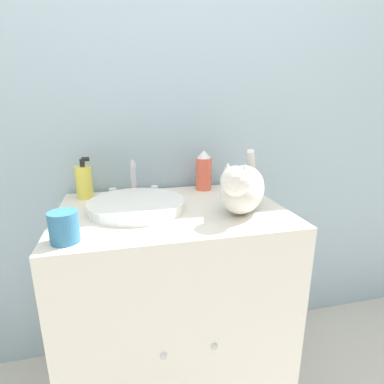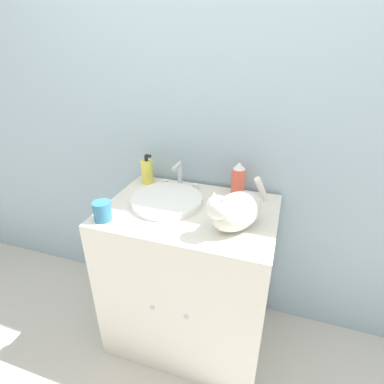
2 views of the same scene
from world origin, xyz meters
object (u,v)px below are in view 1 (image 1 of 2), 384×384
Objects in this scene: soap_bottle at (84,182)px; cup at (64,227)px; cat at (242,188)px; spray_bottle at (204,171)px.

soap_bottle is 1.91× the size of cup.
cat reaches higher than spray_bottle.
cat is at bearing -29.56° from soap_bottle.
cup is (-0.54, -0.45, -0.04)m from spray_bottle.
cup is at bearing -140.05° from spray_bottle.
cup is at bearing -91.76° from soap_bottle.
soap_bottle is at bearing 88.24° from cup.
spray_bottle is 2.01× the size of cup.
cat is 0.65m from soap_bottle.
soap_bottle is at bearing -178.44° from spray_bottle.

